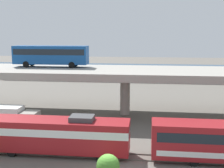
{
  "coord_description": "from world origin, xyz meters",
  "views": [
    {
      "loc": [
        3.28,
        -24.12,
        12.44
      ],
      "look_at": [
        -2.38,
        23.03,
        4.17
      ],
      "focal_mm": 47.17,
      "sensor_mm": 36.0,
      "label": 1
    }
  ],
  "objects_px": {
    "parked_car_0": "(136,69)",
    "parked_car_3": "(62,68)",
    "service_truck_west": "(11,117)",
    "parked_car_2": "(47,69)",
    "parked_car_1": "(100,69)",
    "parked_car_6": "(81,70)",
    "parked_car_5": "(169,70)",
    "train_locomotive": "(52,133)",
    "parked_car_4": "(180,72)",
    "transit_bus_on_overpass": "(51,54)"
  },
  "relations": [
    {
      "from": "parked_car_6",
      "to": "service_truck_west",
      "type": "bearing_deg",
      "value": -89.6
    },
    {
      "from": "parked_car_0",
      "to": "parked_car_6",
      "type": "xyz_separation_m",
      "value": [
        -14.83,
        -2.78,
        0.0
      ]
    },
    {
      "from": "service_truck_west",
      "to": "parked_car_2",
      "type": "distance_m",
      "value": 44.08
    },
    {
      "from": "transit_bus_on_overpass",
      "to": "parked_car_6",
      "type": "relative_size",
      "value": 2.72
    },
    {
      "from": "parked_car_2",
      "to": "parked_car_5",
      "type": "relative_size",
      "value": 1.03
    },
    {
      "from": "parked_car_2",
      "to": "parked_car_5",
      "type": "bearing_deg",
      "value": -175.58
    },
    {
      "from": "parked_car_1",
      "to": "parked_car_2",
      "type": "xyz_separation_m",
      "value": [
        -14.61,
        -1.6,
        0.0
      ]
    },
    {
      "from": "train_locomotive",
      "to": "service_truck_west",
      "type": "xyz_separation_m",
      "value": [
        -7.79,
        6.97,
        -0.56
      ]
    },
    {
      "from": "train_locomotive",
      "to": "parked_car_0",
      "type": "xyz_separation_m",
      "value": [
        6.75,
        52.17,
        0.37
      ]
    },
    {
      "from": "service_truck_west",
      "to": "parked_car_5",
      "type": "distance_m",
      "value": 51.13
    },
    {
      "from": "train_locomotive",
      "to": "parked_car_4",
      "type": "distance_m",
      "value": 51.91
    },
    {
      "from": "train_locomotive",
      "to": "parked_car_4",
      "type": "relative_size",
      "value": 3.7
    },
    {
      "from": "train_locomotive",
      "to": "parked_car_6",
      "type": "bearing_deg",
      "value": -80.71
    },
    {
      "from": "parked_car_2",
      "to": "parked_car_3",
      "type": "bearing_deg",
      "value": -139.6
    },
    {
      "from": "parked_car_6",
      "to": "parked_car_0",
      "type": "bearing_deg",
      "value": 10.61
    },
    {
      "from": "train_locomotive",
      "to": "parked_car_5",
      "type": "relative_size",
      "value": 3.47
    },
    {
      "from": "parked_car_4",
      "to": "parked_car_5",
      "type": "xyz_separation_m",
      "value": [
        -2.67,
        3.85,
        0.0
      ]
    },
    {
      "from": "parked_car_1",
      "to": "parked_car_6",
      "type": "height_order",
      "value": "same"
    },
    {
      "from": "service_truck_west",
      "to": "parked_car_3",
      "type": "bearing_deg",
      "value": 98.3
    },
    {
      "from": "parked_car_3",
      "to": "parked_car_4",
      "type": "height_order",
      "value": "same"
    },
    {
      "from": "parked_car_0",
      "to": "parked_car_4",
      "type": "relative_size",
      "value": 0.98
    },
    {
      "from": "parked_car_0",
      "to": "parked_car_3",
      "type": "relative_size",
      "value": 0.92
    },
    {
      "from": "train_locomotive",
      "to": "parked_car_0",
      "type": "relative_size",
      "value": 3.77
    },
    {
      "from": "parked_car_0",
      "to": "parked_car_3",
      "type": "distance_m",
      "value": 21.21
    },
    {
      "from": "transit_bus_on_overpass",
      "to": "parked_car_2",
      "type": "bearing_deg",
      "value": 110.5
    },
    {
      "from": "transit_bus_on_overpass",
      "to": "parked_car_5",
      "type": "xyz_separation_m",
      "value": [
        21.28,
        34.77,
        -6.51
      ]
    },
    {
      "from": "parked_car_3",
      "to": "transit_bus_on_overpass",
      "type": "bearing_deg",
      "value": -76.02
    },
    {
      "from": "transit_bus_on_overpass",
      "to": "parked_car_6",
      "type": "xyz_separation_m",
      "value": [
        -2.34,
        31.69,
        -6.51
      ]
    },
    {
      "from": "service_truck_west",
      "to": "parked_car_6",
      "type": "height_order",
      "value": "parked_car_6"
    },
    {
      "from": "transit_bus_on_overpass",
      "to": "parked_car_5",
      "type": "bearing_deg",
      "value": 58.53
    },
    {
      "from": "service_truck_west",
      "to": "parked_car_1",
      "type": "distance_m",
      "value": 44.77
    },
    {
      "from": "parked_car_2",
      "to": "parked_car_0",
      "type": "bearing_deg",
      "value": -174.71
    },
    {
      "from": "service_truck_west",
      "to": "parked_car_5",
      "type": "height_order",
      "value": "parked_car_5"
    },
    {
      "from": "parked_car_4",
      "to": "train_locomotive",
      "type": "bearing_deg",
      "value": 69.47
    },
    {
      "from": "parked_car_5",
      "to": "parked_car_6",
      "type": "bearing_deg",
      "value": -172.57
    },
    {
      "from": "train_locomotive",
      "to": "transit_bus_on_overpass",
      "type": "bearing_deg",
      "value": -72.03
    },
    {
      "from": "parked_car_2",
      "to": "parked_car_4",
      "type": "relative_size",
      "value": 1.1
    },
    {
      "from": "parked_car_2",
      "to": "parked_car_5",
      "type": "distance_m",
      "value": 33.41
    },
    {
      "from": "parked_car_1",
      "to": "parked_car_6",
      "type": "bearing_deg",
      "value": -156.82
    },
    {
      "from": "service_truck_west",
      "to": "parked_car_6",
      "type": "relative_size",
      "value": 1.54
    },
    {
      "from": "service_truck_west",
      "to": "parked_car_2",
      "type": "bearing_deg",
      "value": 103.11
    },
    {
      "from": "parked_car_3",
      "to": "parked_car_2",
      "type": "bearing_deg",
      "value": -139.6
    },
    {
      "from": "service_truck_west",
      "to": "train_locomotive",
      "type": "bearing_deg",
      "value": -41.85
    },
    {
      "from": "train_locomotive",
      "to": "parked_car_4",
      "type": "bearing_deg",
      "value": -110.53
    },
    {
      "from": "train_locomotive",
      "to": "parked_car_5",
      "type": "xyz_separation_m",
      "value": [
        15.54,
        52.47,
        0.37
      ]
    },
    {
      "from": "parked_car_0",
      "to": "parked_car_5",
      "type": "height_order",
      "value": "same"
    },
    {
      "from": "train_locomotive",
      "to": "parked_car_5",
      "type": "distance_m",
      "value": 54.72
    },
    {
      "from": "train_locomotive",
      "to": "transit_bus_on_overpass",
      "type": "xyz_separation_m",
      "value": [
        -5.74,
        17.7,
        6.87
      ]
    },
    {
      "from": "train_locomotive",
      "to": "parked_car_0",
      "type": "bearing_deg",
      "value": -97.37
    },
    {
      "from": "parked_car_0",
      "to": "parked_car_6",
      "type": "distance_m",
      "value": 15.09
    }
  ]
}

